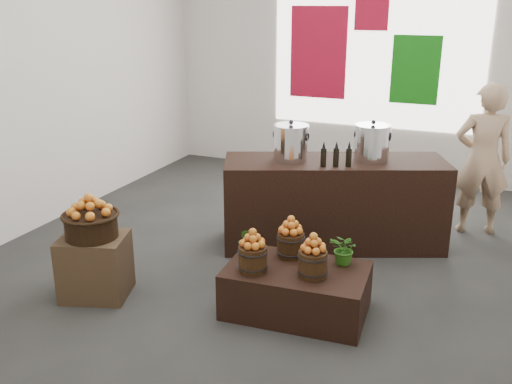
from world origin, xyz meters
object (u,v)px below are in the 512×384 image
at_px(display_table, 296,290).
at_px(shopper, 482,160).
at_px(crate, 95,266).
at_px(stock_pot_left, 291,144).
at_px(wicker_basket, 91,226).
at_px(stock_pot_center, 372,144).
at_px(counter, 334,203).

height_order(display_table, shopper, shopper).
relative_size(crate, shopper, 0.33).
bearing_deg(stock_pot_left, wicker_basket, -124.71).
bearing_deg(crate, display_table, 13.47).
height_order(wicker_basket, stock_pot_left, stock_pot_left).
relative_size(wicker_basket, shopper, 0.27).
height_order(display_table, stock_pot_center, stock_pot_center).
xyz_separation_m(display_table, shopper, (1.38, 2.64, 0.69)).
relative_size(counter, shopper, 1.35).
height_order(stock_pot_center, shopper, shopper).
relative_size(display_table, stock_pot_left, 3.28).
height_order(stock_pot_left, shopper, shopper).
bearing_deg(stock_pot_center, crate, -133.73).
height_order(wicker_basket, stock_pot_center, stock_pot_center).
relative_size(display_table, shopper, 0.68).
xyz_separation_m(crate, wicker_basket, (0.00, 0.00, 0.41)).
height_order(counter, stock_pot_center, stock_pot_center).
relative_size(stock_pot_left, stock_pot_center, 1.00).
bearing_deg(crate, stock_pot_center, 46.27).
xyz_separation_m(crate, stock_pot_left, (1.28, 1.85, 0.89)).
bearing_deg(stock_pot_center, stock_pot_left, -157.06).
distance_m(display_table, counter, 1.63).
bearing_deg(display_table, wicker_basket, -170.41).
relative_size(counter, stock_pot_left, 6.47).
bearing_deg(shopper, counter, 20.86).
bearing_deg(shopper, stock_pot_left, 18.28).
bearing_deg(display_table, counter, 90.09).
bearing_deg(crate, wicker_basket, 0.00).
xyz_separation_m(wicker_basket, shopper, (3.23, 3.08, 0.20)).
bearing_deg(counter, crate, -153.38).
distance_m(wicker_basket, stock_pot_left, 2.30).
distance_m(wicker_basket, shopper, 4.47).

